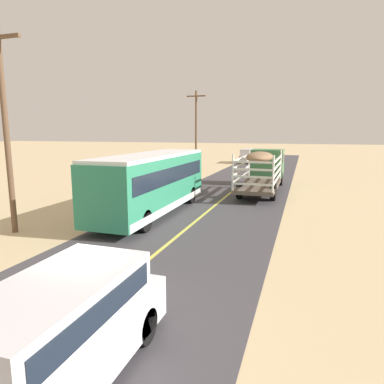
{
  "coord_description": "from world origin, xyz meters",
  "views": [
    {
      "loc": [
        4.94,
        -6.67,
        4.4
      ],
      "look_at": [
        0.0,
        8.52,
        1.58
      ],
      "focal_mm": 32.35,
      "sensor_mm": 36.0,
      "label": 1
    }
  ],
  "objects_px": {
    "suv_near": "(61,327)",
    "power_pole_near": "(6,125)",
    "bus": "(152,182)",
    "boulder_near_shoulder": "(172,171)",
    "car_far": "(248,155)",
    "livestock_truck": "(265,166)",
    "power_pole_mid": "(196,128)"
  },
  "relations": [
    {
      "from": "livestock_truck",
      "to": "power_pole_mid",
      "type": "relative_size",
      "value": 1.09
    },
    {
      "from": "car_far",
      "to": "power_pole_near",
      "type": "height_order",
      "value": "power_pole_near"
    },
    {
      "from": "suv_near",
      "to": "power_pole_mid",
      "type": "bearing_deg",
      "value": 103.57
    },
    {
      "from": "power_pole_near",
      "to": "bus",
      "type": "bearing_deg",
      "value": 48.7
    },
    {
      "from": "livestock_truck",
      "to": "car_far",
      "type": "bearing_deg",
      "value": 102.0
    },
    {
      "from": "power_pole_near",
      "to": "car_far",
      "type": "bearing_deg",
      "value": 83.04
    },
    {
      "from": "suv_near",
      "to": "car_far",
      "type": "bearing_deg",
      "value": 94.78
    },
    {
      "from": "car_far",
      "to": "boulder_near_shoulder",
      "type": "height_order",
      "value": "car_far"
    },
    {
      "from": "bus",
      "to": "car_far",
      "type": "relative_size",
      "value": 2.16
    },
    {
      "from": "power_pole_near",
      "to": "boulder_near_shoulder",
      "type": "xyz_separation_m",
      "value": [
        -0.95,
        21.43,
        -4.29
      ]
    },
    {
      "from": "boulder_near_shoulder",
      "to": "livestock_truck",
      "type": "bearing_deg",
      "value": -31.71
    },
    {
      "from": "boulder_near_shoulder",
      "to": "bus",
      "type": "bearing_deg",
      "value": -72.06
    },
    {
      "from": "suv_near",
      "to": "bus",
      "type": "relative_size",
      "value": 0.46
    },
    {
      "from": "livestock_truck",
      "to": "bus",
      "type": "xyz_separation_m",
      "value": [
        -4.75,
        -10.22,
        -0.04
      ]
    },
    {
      "from": "car_far",
      "to": "power_pole_mid",
      "type": "bearing_deg",
      "value": -113.98
    },
    {
      "from": "livestock_truck",
      "to": "car_far",
      "type": "relative_size",
      "value": 2.1
    },
    {
      "from": "bus",
      "to": "boulder_near_shoulder",
      "type": "height_order",
      "value": "bus"
    },
    {
      "from": "bus",
      "to": "livestock_truck",
      "type": "bearing_deg",
      "value": 65.05
    },
    {
      "from": "power_pole_near",
      "to": "suv_near",
      "type": "bearing_deg",
      "value": -41.05
    },
    {
      "from": "bus",
      "to": "power_pole_near",
      "type": "height_order",
      "value": "power_pole_near"
    },
    {
      "from": "livestock_truck",
      "to": "power_pole_near",
      "type": "distance_m",
      "value": 17.96
    },
    {
      "from": "car_far",
      "to": "power_pole_mid",
      "type": "relative_size",
      "value": 0.52
    },
    {
      "from": "livestock_truck",
      "to": "power_pole_near",
      "type": "relative_size",
      "value": 1.11
    },
    {
      "from": "suv_near",
      "to": "livestock_truck",
      "type": "bearing_deg",
      "value": 87.6
    },
    {
      "from": "bus",
      "to": "suv_near",
      "type": "bearing_deg",
      "value": -72.51
    },
    {
      "from": "suv_near",
      "to": "power_pole_near",
      "type": "relative_size",
      "value": 0.53
    },
    {
      "from": "car_far",
      "to": "power_pole_near",
      "type": "relative_size",
      "value": 0.53
    },
    {
      "from": "suv_near",
      "to": "boulder_near_shoulder",
      "type": "bearing_deg",
      "value": 107.75
    },
    {
      "from": "car_far",
      "to": "suv_near",
      "type": "bearing_deg",
      "value": -85.22
    },
    {
      "from": "car_far",
      "to": "boulder_near_shoulder",
      "type": "distance_m",
      "value": 16.46
    },
    {
      "from": "suv_near",
      "to": "livestock_truck",
      "type": "xyz_separation_m",
      "value": [
        0.94,
        22.34,
        0.7
      ]
    },
    {
      "from": "bus",
      "to": "power_pole_mid",
      "type": "xyz_separation_m",
      "value": [
        -4.38,
        21.82,
        3.0
      ]
    }
  ]
}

